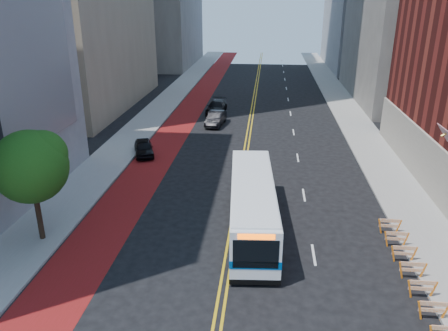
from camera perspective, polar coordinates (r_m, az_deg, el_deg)
ground at (r=20.91m, az=-0.79°, el=-19.76°), size 160.00×160.00×0.00m
sidewalk_left at (r=49.63m, az=-10.73°, el=4.95°), size 4.00×140.00×0.15m
sidewalk_right at (r=48.73m, az=17.57°, el=4.01°), size 4.00×140.00×0.15m
bus_lane_paint at (r=48.71m, az=-6.30°, el=4.80°), size 3.60×140.00×0.01m
center_line_inner at (r=47.72m, az=3.08°, el=4.55°), size 0.14×140.00×0.01m
center_line_outer at (r=47.71m, az=3.51°, el=4.53°), size 0.14×140.00×0.01m
lane_dashes at (r=55.47m, az=8.68°, el=6.73°), size 0.14×98.20×0.01m
construction_barriers at (r=24.39m, az=23.90°, el=-13.16°), size 1.42×10.91×1.00m
street_tree at (r=26.84m, az=-23.85°, el=0.21°), size 4.20×4.20×6.70m
transit_bus at (r=27.15m, az=3.71°, el=-5.04°), size 3.40×12.06×3.28m
car_a at (r=40.79m, az=-10.44°, el=2.30°), size 2.90×4.41×1.40m
car_b at (r=49.66m, az=-1.08°, el=6.17°), size 2.12×4.85×1.55m
car_c at (r=54.87m, az=-0.98°, el=7.64°), size 2.39×5.43×1.55m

